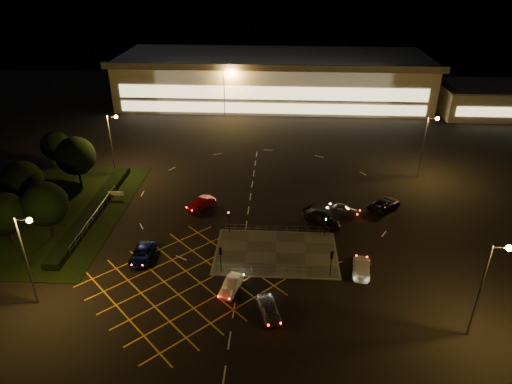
# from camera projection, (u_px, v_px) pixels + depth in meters

# --- Properties ---
(ground) EXTENTS (180.00, 180.00, 0.00)m
(ground) POSITION_uv_depth(u_px,v_px,m) (260.00, 243.00, 55.79)
(ground) COLOR black
(ground) RESTS_ON ground
(pedestrian_island) EXTENTS (14.00, 9.00, 0.12)m
(pedestrian_island) POSITION_uv_depth(u_px,v_px,m) (276.00, 253.00, 53.89)
(pedestrian_island) COLOR #4C4944
(pedestrian_island) RESTS_ON ground
(grass_verge) EXTENTS (18.00, 30.00, 0.08)m
(grass_verge) POSITION_uv_depth(u_px,v_px,m) (59.00, 212.00, 62.52)
(grass_verge) COLOR black
(grass_verge) RESTS_ON ground
(hedge) EXTENTS (2.00, 26.00, 1.00)m
(hedge) POSITION_uv_depth(u_px,v_px,m) (94.00, 210.00, 62.05)
(hedge) COLOR black
(hedge) RESTS_ON ground
(supermarket) EXTENTS (72.00, 26.50, 10.50)m
(supermarket) POSITION_uv_depth(u_px,v_px,m) (273.00, 78.00, 108.17)
(supermarket) COLOR beige
(supermarket) RESTS_ON ground
(retail_unit_a) EXTENTS (18.80, 14.80, 6.35)m
(retail_unit_a) POSITION_uv_depth(u_px,v_px,m) (482.00, 99.00, 99.72)
(retail_unit_a) COLOR beige
(retail_unit_a) RESTS_ON ground
(streetlight_sw) EXTENTS (1.78, 0.56, 10.03)m
(streetlight_sw) POSITION_uv_depth(u_px,v_px,m) (27.00, 249.00, 43.24)
(streetlight_sw) COLOR slate
(streetlight_sw) RESTS_ON ground
(streetlight_se) EXTENTS (1.78, 0.56, 10.03)m
(streetlight_se) POSITION_uv_depth(u_px,v_px,m) (488.00, 278.00, 39.31)
(streetlight_se) COLOR slate
(streetlight_se) RESTS_ON ground
(streetlight_nw) EXTENTS (1.78, 0.56, 10.03)m
(streetlight_nw) POSITION_uv_depth(u_px,v_px,m) (113.00, 137.00, 69.90)
(streetlight_nw) COLOR slate
(streetlight_nw) RESTS_ON ground
(streetlight_ne) EXTENTS (1.78, 0.56, 10.03)m
(streetlight_ne) POSITION_uv_depth(u_px,v_px,m) (427.00, 139.00, 69.20)
(streetlight_ne) COLOR slate
(streetlight_ne) RESTS_ON ground
(streetlight_far_left) EXTENTS (1.78, 0.56, 10.03)m
(streetlight_far_left) POSITION_uv_depth(u_px,v_px,m) (226.00, 88.00, 95.73)
(streetlight_far_left) COLOR slate
(streetlight_far_left) RESTS_ON ground
(streetlight_far_right) EXTENTS (1.78, 0.56, 10.03)m
(streetlight_far_right) POSITION_uv_depth(u_px,v_px,m) (417.00, 88.00, 95.45)
(streetlight_far_right) COLOR slate
(streetlight_far_right) RESTS_ON ground
(signal_sw) EXTENTS (0.28, 0.30, 3.15)m
(signal_sw) POSITION_uv_depth(u_px,v_px,m) (221.00, 255.00, 49.60)
(signal_sw) COLOR black
(signal_sw) RESTS_ON pedestrian_island
(signal_se) EXTENTS (0.28, 0.30, 3.15)m
(signal_se) POSITION_uv_depth(u_px,v_px,m) (331.00, 258.00, 48.98)
(signal_se) COLOR black
(signal_se) RESTS_ON pedestrian_island
(signal_nw) EXTENTS (0.28, 0.30, 3.15)m
(signal_nw) POSITION_uv_depth(u_px,v_px,m) (229.00, 217.00, 56.66)
(signal_nw) COLOR black
(signal_nw) RESTS_ON pedestrian_island
(signal_ne) EXTENTS (0.28, 0.30, 3.15)m
(signal_ne) POSITION_uv_depth(u_px,v_px,m) (326.00, 220.00, 56.05)
(signal_ne) COLOR black
(signal_ne) RESTS_ON pedestrian_island
(tree_a) EXTENTS (5.04, 5.04, 6.86)m
(tree_a) POSITION_uv_depth(u_px,v_px,m) (5.00, 214.00, 53.56)
(tree_a) COLOR black
(tree_a) RESTS_ON ground
(tree_b) EXTENTS (5.40, 5.40, 7.35)m
(tree_b) POSITION_uv_depth(u_px,v_px,m) (22.00, 181.00, 60.60)
(tree_b) COLOR black
(tree_b) RESTS_ON ground
(tree_c) EXTENTS (5.76, 5.76, 7.84)m
(tree_c) POSITION_uv_depth(u_px,v_px,m) (76.00, 156.00, 67.33)
(tree_c) COLOR black
(tree_c) RESTS_ON ground
(tree_d) EXTENTS (4.68, 4.68, 6.37)m
(tree_d) POSITION_uv_depth(u_px,v_px,m) (56.00, 146.00, 73.38)
(tree_d) COLOR black
(tree_d) RESTS_ON ground
(tree_e) EXTENTS (5.40, 5.40, 7.35)m
(tree_e) POSITION_uv_depth(u_px,v_px,m) (45.00, 204.00, 54.98)
(tree_e) COLOR black
(tree_e) RESTS_ON ground
(car_near_silver) EXTENTS (2.87, 4.67, 1.48)m
(car_near_silver) POSITION_uv_depth(u_px,v_px,m) (269.00, 309.00, 44.38)
(car_near_silver) COLOR #A0A2A7
(car_near_silver) RESTS_ON ground
(car_queue_white) EXTENTS (2.36, 4.20, 1.31)m
(car_queue_white) POSITION_uv_depth(u_px,v_px,m) (231.00, 285.00, 47.65)
(car_queue_white) COLOR white
(car_queue_white) RESTS_ON ground
(car_left_blue) EXTENTS (2.30, 4.95, 1.37)m
(car_left_blue) POSITION_uv_depth(u_px,v_px,m) (142.00, 254.00, 52.56)
(car_left_blue) COLOR #0D194E
(car_left_blue) RESTS_ON ground
(car_far_dkgrey) EXTENTS (5.39, 5.21, 1.55)m
(car_far_dkgrey) POSITION_uv_depth(u_px,v_px,m) (322.00, 219.00, 59.45)
(car_far_dkgrey) COLOR black
(car_far_dkgrey) RESTS_ON ground
(car_right_silver) EXTENTS (4.12, 2.98, 1.30)m
(car_right_silver) POSITION_uv_depth(u_px,v_px,m) (344.00, 209.00, 61.92)
(car_right_silver) COLOR #B4B5BB
(car_right_silver) RESTS_ON ground
(car_circ_red) EXTENTS (3.93, 4.27, 1.42)m
(car_circ_red) POSITION_uv_depth(u_px,v_px,m) (201.00, 203.00, 63.24)
(car_circ_red) COLOR #A10B0E
(car_circ_red) RESTS_ON ground
(car_east_grey) EXTENTS (5.49, 5.44, 1.47)m
(car_east_grey) POSITION_uv_depth(u_px,v_px,m) (384.00, 204.00, 62.98)
(car_east_grey) COLOR black
(car_east_grey) RESTS_ON ground
(car_approach_white) EXTENTS (2.69, 5.03, 1.39)m
(car_approach_white) POSITION_uv_depth(u_px,v_px,m) (361.00, 267.00, 50.36)
(car_approach_white) COLOR silver
(car_approach_white) RESTS_ON ground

